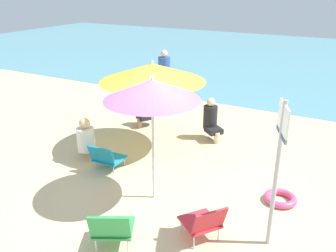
{
  "coord_description": "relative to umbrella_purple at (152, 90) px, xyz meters",
  "views": [
    {
      "loc": [
        2.71,
        -4.65,
        3.4
      ],
      "look_at": [
        -0.46,
        1.24,
        0.7
      ],
      "focal_mm": 38.28,
      "sensor_mm": 36.0,
      "label": 1
    }
  ],
  "objects": [
    {
      "name": "person_d",
      "position": [
        -1.77,
        2.79,
        -1.41
      ],
      "size": [
        0.47,
        0.55,
        0.96
      ],
      "rotation": [
        0.0,
        0.0,
        4.21
      ],
      "color": "black",
      "rests_on": "ground_plane"
    },
    {
      "name": "sea_water",
      "position": [
        -0.04,
        13.28,
        -1.89
      ],
      "size": [
        40.0,
        16.0,
        0.01
      ],
      "primitive_type": "cube",
      "color": "#5693A3",
      "rests_on": "ground_plane"
    },
    {
      "name": "swim_ring",
      "position": [
        1.92,
        0.88,
        -1.84
      ],
      "size": [
        0.54,
        0.54,
        0.11
      ],
      "primitive_type": "torus",
      "color": "#E54C7F",
      "rests_on": "ground_plane"
    },
    {
      "name": "beach_chair_b",
      "position": [
        0.17,
        -1.38,
        -1.53
      ],
      "size": [
        0.75,
        0.78,
        0.69
      ],
      "rotation": [
        0.0,
        0.0,
        2.05
      ],
      "color": "#33934C",
      "rests_on": "ground_plane"
    },
    {
      "name": "person_b",
      "position": [
        -0.08,
        2.75,
        -1.4
      ],
      "size": [
        0.54,
        0.51,
        0.97
      ],
      "rotation": [
        0.0,
        0.0,
        5.61
      ],
      "color": "black",
      "rests_on": "ground_plane"
    },
    {
      "name": "warning_sign",
      "position": [
        1.99,
        -0.24,
        -0.5
      ],
      "size": [
        0.23,
        0.5,
        2.1
      ],
      "rotation": [
        0.0,
        0.0,
        0.4
      ],
      "color": "#ADADB2",
      "rests_on": "ground_plane"
    },
    {
      "name": "beach_chair_a",
      "position": [
        -1.29,
        0.39,
        -1.62
      ],
      "size": [
        0.56,
        0.59,
        0.56
      ],
      "rotation": [
        0.0,
        0.0,
        1.61
      ],
      "color": "teal",
      "rests_on": "ground_plane"
    },
    {
      "name": "beach_chair_c",
      "position": [
        1.17,
        -0.63,
        -1.57
      ],
      "size": [
        0.75,
        0.73,
        0.63
      ],
      "rotation": [
        0.0,
        0.0,
        2.49
      ],
      "color": "red",
      "rests_on": "ground_plane"
    },
    {
      "name": "umbrella_purple",
      "position": [
        0.0,
        0.0,
        0.0
      ],
      "size": [
        1.5,
        1.5,
        2.12
      ],
      "color": "silver",
      "rests_on": "ground_plane"
    },
    {
      "name": "person_a",
      "position": [
        -2.09,
        4.16,
        -1.06
      ],
      "size": [
        0.34,
        0.34,
        1.67
      ],
      "rotation": [
        0.0,
        0.0,
        5.15
      ],
      "color": "#2D519E",
      "rests_on": "ground_plane"
    },
    {
      "name": "person_c",
      "position": [
        -1.92,
        0.57,
        -1.44
      ],
      "size": [
        0.54,
        0.57,
        0.92
      ],
      "rotation": [
        0.0,
        0.0,
        2.26
      ],
      "color": "silver",
      "rests_on": "ground_plane"
    },
    {
      "name": "umbrella_yellow",
      "position": [
        -1.0,
        1.69,
        -0.2
      ],
      "size": [
        2.19,
        2.19,
        1.94
      ],
      "color": "silver",
      "rests_on": "ground_plane"
    },
    {
      "name": "ground_plane",
      "position": [
        -0.04,
        0.19,
        -1.89
      ],
      "size": [
        40.0,
        40.0,
        0.0
      ],
      "primitive_type": "plane",
      "color": "#D3BC8C"
    }
  ]
}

